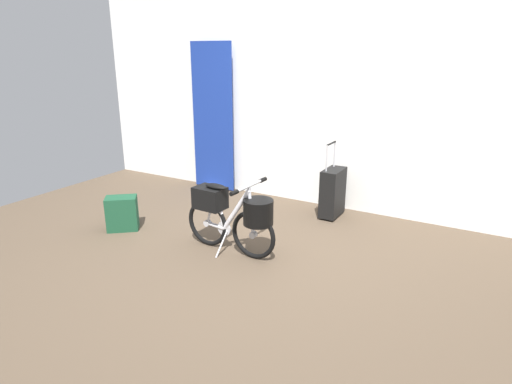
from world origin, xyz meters
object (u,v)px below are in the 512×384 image
object	(u,v)px
folding_bike_foreground	(233,214)
rolling_suitcase	(333,192)
backpack_on_floor	(122,213)
floor_banner_stand	(213,125)

from	to	relation	value
folding_bike_foreground	rolling_suitcase	size ratio (longest dim) A/B	1.16
rolling_suitcase	backpack_on_floor	xyz separation A→B (m)	(-1.73, -1.42, -0.11)
rolling_suitcase	backpack_on_floor	bearing A→B (deg)	-140.61
floor_banner_stand	folding_bike_foreground	distance (m)	2.03
folding_bike_foreground	backpack_on_floor	size ratio (longest dim) A/B	2.65
folding_bike_foreground	backpack_on_floor	bearing A→B (deg)	-175.16
floor_banner_stand	rolling_suitcase	world-z (taller)	floor_banner_stand
rolling_suitcase	folding_bike_foreground	bearing A→B (deg)	-108.71
floor_banner_stand	rolling_suitcase	xyz separation A→B (m)	(1.72, -0.19, -0.57)
floor_banner_stand	rolling_suitcase	size ratio (longest dim) A/B	2.26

